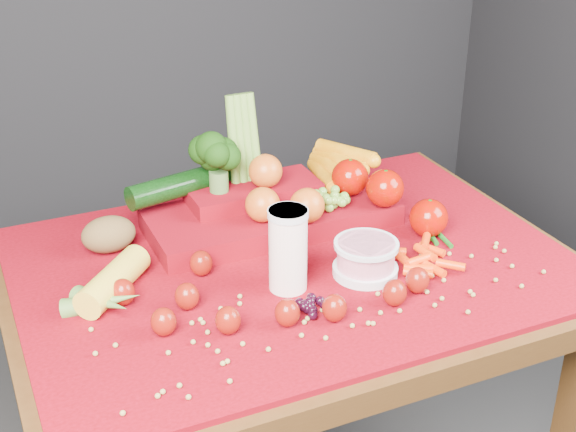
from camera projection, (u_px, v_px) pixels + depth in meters
name	position (u px, v px, depth m)	size (l,w,h in m)	color
table	(292.00, 306.00, 1.62)	(1.10, 0.80, 0.75)	#361F0C
red_cloth	(292.00, 263.00, 1.58)	(1.05, 0.75, 0.01)	maroon
milk_glass	(288.00, 247.00, 1.45)	(0.07, 0.07, 0.16)	white
yogurt_bowl	(366.00, 257.00, 1.51)	(0.12, 0.12, 0.07)	silver
strawberry_scatter	(260.00, 297.00, 1.40)	(0.54, 0.28, 0.05)	maroon
dark_grape_cluster	(314.00, 306.00, 1.40)	(0.06, 0.05, 0.03)	black
soybean_scatter	(339.00, 310.00, 1.41)	(0.84, 0.24, 0.01)	#9E8E44
corn_ear	(105.00, 296.00, 1.42)	(0.25, 0.26, 0.06)	yellow
potato	(109.00, 234.00, 1.59)	(0.11, 0.08, 0.07)	brown
baby_carrot_pile	(426.00, 256.00, 1.56)	(0.17, 0.17, 0.03)	#ED3908
green_bean_pile	(430.00, 230.00, 1.68)	(0.14, 0.12, 0.01)	#145B15
produce_mound	(282.00, 198.00, 1.69)	(0.61, 0.36, 0.27)	maroon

